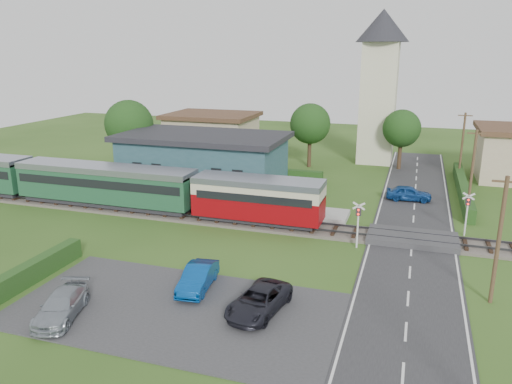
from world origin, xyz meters
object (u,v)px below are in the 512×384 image
(pedestrian_near, at_px, (242,196))
(pedestrian_far, at_px, (129,185))
(equipment_hut, at_px, (99,177))
(crossing_signal_far, at_px, (467,208))
(train, at_px, (74,181))
(crossing_signal_near, at_px, (358,218))
(car_park_blue, at_px, (198,277))
(house_west, at_px, (212,135))
(car_on_road, at_px, (409,193))
(car_park_dark, at_px, (259,301))
(church_tower, at_px, (380,76))
(station_building, at_px, (203,160))
(car_park_silver, at_px, (61,306))

(pedestrian_near, xyz_separation_m, pedestrian_far, (-10.75, 0.04, 0.04))
(equipment_hut, xyz_separation_m, crossing_signal_far, (31.60, -0.81, 0.39))
(equipment_hut, height_order, train, train)
(crossing_signal_near, xyz_separation_m, car_park_blue, (-7.73, -9.09, -1.39))
(crossing_signal_far, bearing_deg, house_west, 144.23)
(car_park_blue, bearing_deg, pedestrian_far, 126.26)
(car_on_road, bearing_deg, car_park_dark, 159.92)
(equipment_hut, relative_size, church_tower, 0.14)
(church_tower, relative_size, pedestrian_far, 8.97)
(crossing_signal_near, relative_size, pedestrian_far, 1.67)
(equipment_hut, distance_m, house_west, 20.05)
(station_building, distance_m, pedestrian_far, 7.89)
(equipment_hut, relative_size, crossing_signal_near, 0.78)
(train, height_order, crossing_signal_near, train)
(crossing_signal_far, distance_m, car_park_dark, 18.85)
(car_park_blue, bearing_deg, station_building, 106.28)
(equipment_hut, distance_m, car_park_silver, 22.81)
(car_on_road, bearing_deg, house_west, 58.54)
(station_building, height_order, car_park_blue, station_building)
(train, distance_m, car_park_silver, 20.29)
(car_park_silver, bearing_deg, car_on_road, 42.73)
(crossing_signal_far, xyz_separation_m, pedestrian_near, (-17.26, 0.13, -0.75))
(house_west, height_order, car_park_dark, house_west)
(train, xyz_separation_m, pedestrian_far, (3.85, 2.57, -0.75))
(station_building, relative_size, train, 0.37)
(pedestrian_near, bearing_deg, train, -14.09)
(equipment_hut, height_order, house_west, house_west)
(train, distance_m, house_west, 23.24)
(church_tower, relative_size, crossing_signal_far, 5.37)
(pedestrian_near, bearing_deg, crossing_signal_near, 129.96)
(car_on_road, height_order, pedestrian_far, pedestrian_far)
(house_west, bearing_deg, crossing_signal_near, -49.89)
(equipment_hut, bearing_deg, crossing_signal_far, -1.46)
(church_tower, relative_size, house_west, 1.63)
(crossing_signal_far, bearing_deg, car_park_dark, -125.34)
(car_park_dark, bearing_deg, equipment_hut, 151.24)
(car_park_blue, distance_m, car_park_dark, 4.31)
(car_park_silver, bearing_deg, pedestrian_near, 64.93)
(station_building, relative_size, church_tower, 0.91)
(station_building, relative_size, pedestrian_far, 8.15)
(equipment_hut, height_order, pedestrian_near, equipment_hut)
(crossing_signal_near, xyz_separation_m, pedestrian_far, (-20.81, 4.98, -0.71))
(station_building, xyz_separation_m, house_west, (-5.00, 14.01, 0.10))
(car_park_blue, bearing_deg, crossing_signal_far, 36.29)
(crossing_signal_near, bearing_deg, train, 174.43)
(crossing_signal_far, relative_size, car_on_road, 0.83)
(train, xyz_separation_m, car_park_dark, (20.99, -12.94, -1.46))
(car_park_silver, bearing_deg, pedestrian_far, 95.97)
(house_west, distance_m, car_on_road, 27.63)
(house_west, bearing_deg, car_park_blue, -68.39)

